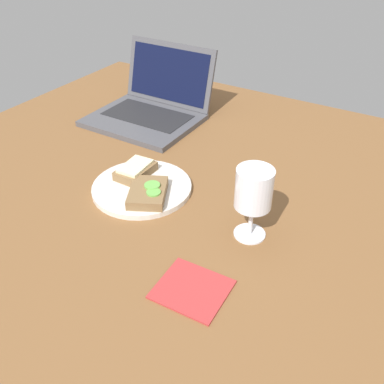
# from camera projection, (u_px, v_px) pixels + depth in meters

# --- Properties ---
(wooden_table) EXTENTS (1.40, 1.40, 0.03)m
(wooden_table) POSITION_uv_depth(u_px,v_px,m) (162.00, 201.00, 1.00)
(wooden_table) COLOR brown
(wooden_table) RESTS_ON ground
(plate) EXTENTS (0.23, 0.23, 0.01)m
(plate) POSITION_uv_depth(u_px,v_px,m) (142.00, 188.00, 1.00)
(plate) COLOR silver
(plate) RESTS_ON wooden_table
(sandwich_with_cheese) EXTENTS (0.06, 0.10, 0.03)m
(sandwich_with_cheese) POSITION_uv_depth(u_px,v_px,m) (136.00, 170.00, 1.03)
(sandwich_with_cheese) COLOR brown
(sandwich_with_cheese) RESTS_ON plate
(sandwich_with_cucumber) EXTENTS (0.12, 0.14, 0.03)m
(sandwich_with_cucumber) POSITION_uv_depth(u_px,v_px,m) (148.00, 192.00, 0.96)
(sandwich_with_cucumber) COLOR brown
(sandwich_with_cucumber) RESTS_ON plate
(wine_glass) EXTENTS (0.07, 0.07, 0.16)m
(wine_glass) POSITION_uv_depth(u_px,v_px,m) (254.00, 192.00, 0.81)
(wine_glass) COLOR white
(wine_glass) RESTS_ON wooden_table
(laptop) EXTENTS (0.32, 0.30, 0.20)m
(laptop) POSITION_uv_depth(u_px,v_px,m) (151.00, 106.00, 1.31)
(laptop) COLOR #4C4C51
(laptop) RESTS_ON wooden_table
(napkin) EXTENTS (0.13, 0.12, 0.00)m
(napkin) POSITION_uv_depth(u_px,v_px,m) (192.00, 289.00, 0.75)
(napkin) COLOR #B23333
(napkin) RESTS_ON wooden_table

